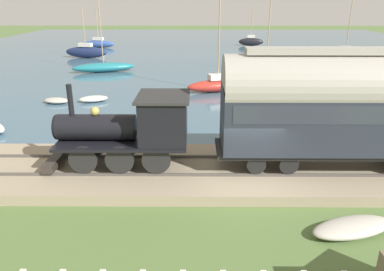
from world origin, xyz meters
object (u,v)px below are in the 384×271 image
(sailboat_black, at_px, (251,41))
(sailboat_gray, at_px, (346,51))
(sailboat_green, at_px, (266,67))
(sailboat_blue, at_px, (99,43))
(rowboat_mid_harbor, at_px, (94,99))
(passenger_coach, at_px, (347,103))
(sailboat_teal, at_px, (104,67))
(rowboat_off_pier, at_px, (384,110))
(rowboat_near_shore, at_px, (56,100))
(sailboat_red, at_px, (218,85))
(sailboat_navy, at_px, (86,52))
(steam_locomotive, at_px, (137,126))
(beached_dinghy, at_px, (352,227))

(sailboat_black, distance_m, sailboat_gray, 16.37)
(sailboat_green, bearing_deg, sailboat_blue, 68.31)
(rowboat_mid_harbor, bearing_deg, passenger_coach, -151.15)
(sailboat_teal, distance_m, rowboat_mid_harbor, 12.22)
(rowboat_off_pier, height_order, rowboat_near_shore, rowboat_near_shore)
(sailboat_red, xyz_separation_m, rowboat_near_shore, (-3.71, 11.84, -0.38))
(sailboat_teal, relative_size, sailboat_navy, 1.39)
(sailboat_green, bearing_deg, sailboat_teal, 110.54)
(sailboat_teal, distance_m, rowboat_off_pier, 26.36)
(sailboat_red, bearing_deg, sailboat_gray, -59.15)
(passenger_coach, distance_m, sailboat_navy, 39.57)
(steam_locomotive, height_order, sailboat_blue, sailboat_blue)
(sailboat_black, distance_m, rowboat_off_pier, 38.63)
(beached_dinghy, bearing_deg, sailboat_red, 9.07)
(rowboat_off_pier, bearing_deg, sailboat_teal, 34.70)
(passenger_coach, bearing_deg, beached_dinghy, 166.48)
(sailboat_green, relative_size, rowboat_near_shore, 3.84)
(sailboat_green, xyz_separation_m, rowboat_off_pier, (-14.23, -5.19, -0.39))
(sailboat_black, height_order, sailboat_navy, sailboat_navy)
(rowboat_off_pier, height_order, beached_dinghy, beached_dinghy)
(sailboat_gray, xyz_separation_m, rowboat_near_shore, (-23.70, 29.67, -0.56))
(sailboat_red, xyz_separation_m, rowboat_mid_harbor, (-3.30, 9.26, -0.36))
(sailboat_teal, xyz_separation_m, sailboat_navy, (9.94, 4.53, 0.26))
(sailboat_black, relative_size, rowboat_off_pier, 2.19)
(sailboat_black, bearing_deg, sailboat_navy, 127.08)
(sailboat_gray, bearing_deg, sailboat_navy, 124.36)
(rowboat_near_shore, bearing_deg, sailboat_gray, -39.51)
(sailboat_red, height_order, rowboat_near_shore, sailboat_red)
(steam_locomotive, xyz_separation_m, sailboat_blue, (45.20, 12.67, -1.58))
(sailboat_teal, height_order, sailboat_gray, sailboat_teal)
(passenger_coach, relative_size, sailboat_gray, 1.36)
(sailboat_teal, xyz_separation_m, sailboat_black, (23.71, -18.49, 0.18))
(passenger_coach, distance_m, sailboat_black, 48.03)
(sailboat_teal, relative_size, rowboat_off_pier, 3.38)
(sailboat_teal, distance_m, sailboat_gray, 31.20)
(sailboat_teal, height_order, sailboat_black, sailboat_teal)
(steam_locomotive, xyz_separation_m, sailboat_red, (15.41, -4.23, -1.63))
(steam_locomotive, xyz_separation_m, sailboat_navy, (34.11, 11.56, -1.44))
(passenger_coach, distance_m, sailboat_green, 23.79)
(passenger_coach, height_order, sailboat_blue, sailboat_blue)
(passenger_coach, distance_m, rowboat_mid_harbor, 18.29)
(passenger_coach, relative_size, sailboat_black, 1.80)
(sailboat_black, relative_size, rowboat_mid_harbor, 2.48)
(sailboat_black, relative_size, beached_dinghy, 1.89)
(sailboat_black, bearing_deg, sailboat_teal, 148.25)
(sailboat_navy, bearing_deg, passenger_coach, -138.03)
(sailboat_teal, height_order, sailboat_green, sailboat_teal)
(sailboat_gray, bearing_deg, sailboat_teal, 143.27)
(sailboat_gray, relative_size, beached_dinghy, 2.51)
(sailboat_teal, bearing_deg, sailboat_black, -54.28)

